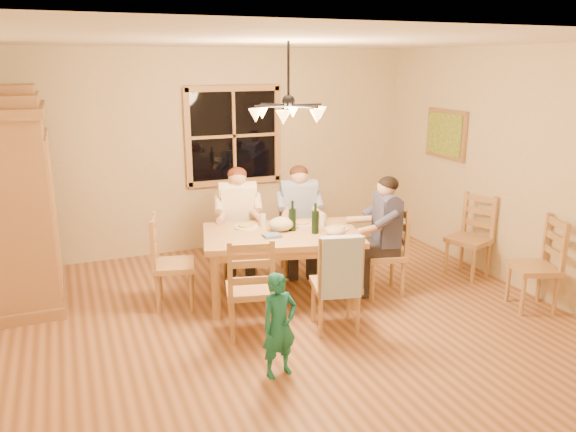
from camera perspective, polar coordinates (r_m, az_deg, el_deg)
name	(u,v)px	position (r m, az deg, el deg)	size (l,w,h in m)	color
floor	(288,318)	(5.81, 0.04, -10.27)	(5.50, 5.50, 0.00)	brown
ceiling	(288,41)	(5.24, 0.04, 17.39)	(5.50, 5.00, 0.02)	white
wall_back	(219,151)	(7.70, -7.01, 6.57)	(5.50, 0.02, 2.70)	beige
wall_right	(513,169)	(6.87, 21.89, 4.50)	(0.02, 5.00, 2.70)	beige
window	(234,136)	(7.70, -5.54, 8.11)	(1.30, 0.06, 1.30)	black
painting	(446,134)	(7.71, 15.73, 7.99)	(0.06, 0.78, 0.64)	#90623E
chandelier	(288,111)	(5.26, 0.04, 10.59)	(0.77, 0.68, 0.71)	black
armoire	(22,206)	(6.54, -25.40, 0.97)	(0.66, 1.40, 2.30)	#90623E
dining_table	(282,242)	(6.02, -0.65, -2.64)	(1.84, 1.36, 0.76)	#A7794A
chair_far_left	(239,251)	(6.82, -4.99, -3.60)	(0.52, 0.51, 0.99)	tan
chair_far_right	(299,248)	(6.90, 1.09, -3.31)	(0.52, 0.51, 0.99)	tan
chair_near_left	(250,304)	(5.38, -3.86, -8.95)	(0.52, 0.51, 0.99)	tan
chair_near_right	(335,299)	(5.50, 4.82, -8.41)	(0.52, 0.51, 0.99)	tan
chair_end_left	(175,278)	(6.09, -11.42, -6.24)	(0.51, 0.52, 0.99)	tan
chair_end_right	(383,267)	(6.39, 9.62, -5.12)	(0.51, 0.52, 0.99)	tan
adult_woman	(238,208)	(6.67, -5.10, 0.77)	(0.47, 0.50, 0.87)	beige
adult_plaid_man	(299,206)	(6.75, 1.11, 1.01)	(0.47, 0.50, 0.87)	#324B8B
adult_slate_man	(385,221)	(6.22, 9.84, -0.48)	(0.50, 0.47, 0.87)	#3B3E5E
towel	(341,267)	(5.18, 5.40, -5.22)	(0.38, 0.10, 0.58)	#9FBBD7
wine_bottle_a	(292,216)	(6.01, 0.45, 0.02)	(0.08, 0.08, 0.33)	black
wine_bottle_b	(315,218)	(5.92, 2.79, -0.23)	(0.08, 0.08, 0.33)	black
plate_woman	(246,227)	(6.16, -4.26, -1.12)	(0.26, 0.26, 0.02)	white
plate_plaid	(302,224)	(6.26, 1.41, -0.84)	(0.26, 0.26, 0.02)	white
plate_slate	(337,229)	(6.11, 4.98, -1.30)	(0.26, 0.26, 0.02)	white
wine_glass_a	(263,220)	(6.19, -2.56, -0.43)	(0.06, 0.06, 0.14)	silver
wine_glass_b	(322,220)	(6.21, 3.52, -0.41)	(0.06, 0.06, 0.14)	silver
cap	(336,232)	(5.84, 4.86, -1.60)	(0.20, 0.20, 0.11)	tan
napkin	(272,236)	(5.83, -1.64, -2.01)	(0.18, 0.14, 0.03)	slate
cloth_bundle	(281,224)	(6.02, -0.67, -0.82)	(0.28, 0.22, 0.15)	tan
child	(279,325)	(4.66, -0.89, -11.03)	(0.32, 0.21, 0.89)	#176B5E
chair_spare_front	(532,281)	(6.43, 23.55, -6.11)	(0.54, 0.56, 0.99)	tan
chair_spare_back	(468,252)	(7.12, 17.80, -3.49)	(0.54, 0.56, 0.99)	tan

